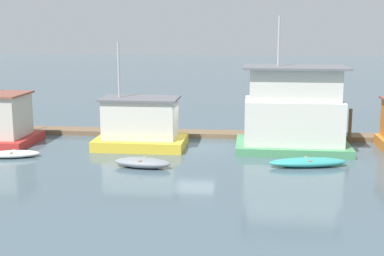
# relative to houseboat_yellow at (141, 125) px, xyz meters

# --- Properties ---
(ground_plane) EXTENTS (200.00, 200.00, 0.00)m
(ground_plane) POSITION_rel_houseboat_yellow_xyz_m (3.20, 0.26, -1.36)
(ground_plane) COLOR #475B66
(dock_walkway) EXTENTS (42.40, 1.55, 0.30)m
(dock_walkway) POSITION_rel_houseboat_yellow_xyz_m (3.20, 3.73, -1.21)
(dock_walkway) COLOR brown
(dock_walkway) RESTS_ON ground_plane
(houseboat_yellow) EXTENTS (5.37, 3.53, 6.29)m
(houseboat_yellow) POSITION_rel_houseboat_yellow_xyz_m (0.00, 0.00, 0.00)
(houseboat_yellow) COLOR gold
(houseboat_yellow) RESTS_ON ground_plane
(houseboat_green) EXTENTS (6.61, 4.15, 7.80)m
(houseboat_green) POSITION_rel_houseboat_yellow_xyz_m (9.05, 0.32, 0.89)
(houseboat_green) COLOR #4C9360
(houseboat_green) RESTS_ON ground_plane
(dinghy_white) EXTENTS (3.13, 1.79, 0.38)m
(dinghy_white) POSITION_rel_houseboat_yellow_xyz_m (-6.63, -3.27, -1.17)
(dinghy_white) COLOR white
(dinghy_white) RESTS_ON ground_plane
(dinghy_grey) EXTENTS (3.13, 1.52, 0.52)m
(dinghy_grey) POSITION_rel_houseboat_yellow_xyz_m (1.04, -4.60, -1.10)
(dinghy_grey) COLOR gray
(dinghy_grey) RESTS_ON ground_plane
(dinghy_teal) EXTENTS (4.26, 1.88, 0.47)m
(dinghy_teal) POSITION_rel_houseboat_yellow_xyz_m (9.59, -3.45, -1.13)
(dinghy_teal) COLOR teal
(dinghy_teal) RESTS_ON ground_plane
(mooring_post_near_left) EXTENTS (0.21, 0.21, 2.16)m
(mooring_post_near_left) POSITION_rel_houseboat_yellow_xyz_m (12.76, 2.71, -0.28)
(mooring_post_near_left) COLOR brown
(mooring_post_near_left) RESTS_ON ground_plane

